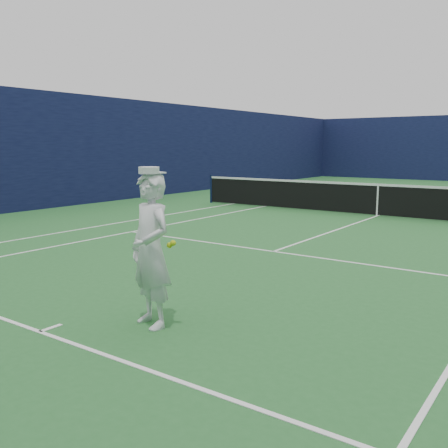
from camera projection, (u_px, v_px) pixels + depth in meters
name	position (u px, v px, depth m)	size (l,w,h in m)	color
ground	(377.00, 216.00, 15.40)	(80.00, 80.00, 0.00)	#25622A
court_markings	(377.00, 216.00, 15.39)	(11.03, 23.83, 0.01)	white
windscreen_fence	(380.00, 151.00, 15.08)	(20.12, 36.12, 4.00)	#0F1438
tennis_net	(378.00, 198.00, 15.31)	(12.88, 0.09, 1.07)	#141E4C
tennis_player	(151.00, 250.00, 5.91)	(0.77, 0.67, 1.91)	white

